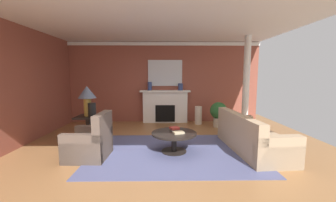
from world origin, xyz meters
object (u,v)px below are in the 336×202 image
Objects in this scene: sofa at (250,138)px; coffee_table at (174,138)px; armchair_near_window at (90,144)px; fireplace at (165,107)px; vase_tall_corner at (198,115)px; vase_mantel_right at (180,87)px; vase_on_side_table at (92,110)px; potted_plant at (218,112)px; vase_mantel_left at (150,86)px; side_table at (89,128)px; mantel_mirror at (165,73)px; table_lamp at (87,95)px.

sofa is 2.16× the size of coffee_table.
fireplace is at bearing 64.64° from armchair_near_window.
vase_mantel_right is at bearing 158.04° from vase_tall_corner.
armchair_near_window is 1.04m from vase_on_side_table.
vase_mantel_left is at bearing 164.02° from potted_plant.
fireplace is at bearing 53.79° from vase_on_side_table.
potted_plant is at bearing 25.93° from vase_on_side_table.
vase_mantel_left is at bearing 58.58° from side_table.
mantel_mirror is 1.76× the size of side_table.
vase_mantel_right reaches higher than potted_plant.
vase_on_side_table is (-1.79, -2.44, 0.31)m from fireplace.
sofa is 3.34m from vase_mantel_right.
fireplace is 3.51m from sofa.
vase_on_side_table is (0.15, -0.12, 0.47)m from side_table.
coffee_table is 4.01× the size of vase_mantel_right.
mantel_mirror is at bearing 17.18° from vase_mantel_left.
table_lamp reaches higher than fireplace.
armchair_near_window is 1.27× the size of table_lamp.
potted_plant is (3.71, 1.61, -0.73)m from table_lamp.
side_table is 3.49m from vase_mantel_right.
vase_on_side_table is (-3.72, 0.48, 0.57)m from sofa.
table_lamp is 0.40m from vase_on_side_table.
vase_tall_corner is (3.11, 2.02, -0.08)m from side_table.
vase_mantel_right is (0.36, 2.94, 0.97)m from coffee_table.
vase_on_side_table is 2.74m from vase_mantel_left.
fireplace reaches higher than coffee_table.
vase_mantel_right reaches higher than side_table.
mantel_mirror is at bearing 122.43° from sofa.
coffee_table is 3.33× the size of vase_mantel_left.
armchair_near_window reaches higher than vase_tall_corner.
armchair_near_window is at bearing -173.99° from sofa.
vase_on_side_table reaches higher than armchair_near_window.
fireplace is 2.40× the size of table_lamp.
side_table is at bearing 171.21° from sofa.
vase_tall_corner is (2.73, 2.99, 0.01)m from armchair_near_window.
fireplace is 1.91m from potted_plant.
fireplace reaches higher than vase_tall_corner.
fireplace reaches higher than armchair_near_window.
table_lamp reaches higher than coffee_table.
vase_tall_corner is (2.96, 2.14, -0.56)m from vase_on_side_table.
fireplace is 1.46× the size of mantel_mirror.
table_lamp reaches higher than vase_on_side_table.
armchair_near_window is at bearing -74.80° from vase_on_side_table.
coffee_table is at bearing -17.44° from side_table.
vase_tall_corner is at bearing 47.62° from armchair_near_window.
side_table is at bearing -146.93° from vase_tall_corner.
vase_mantel_right is 1.19m from vase_tall_corner.
side_table is 0.51m from vase_on_side_table.
fireplace reaches higher than potted_plant.
fireplace is 2.86× the size of vase_tall_corner.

